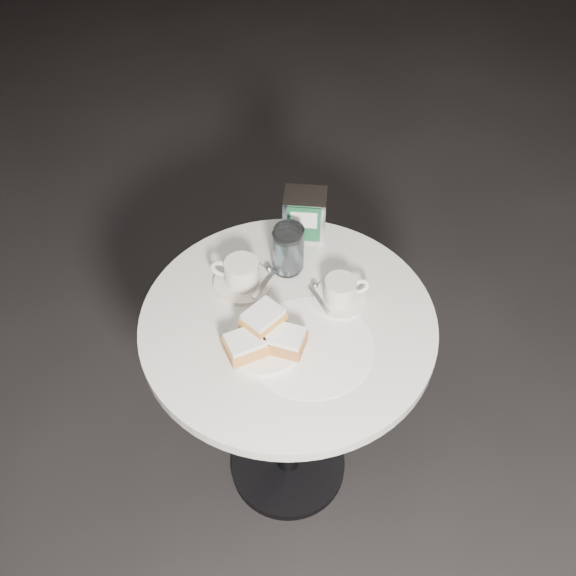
{
  "coord_description": "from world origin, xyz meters",
  "views": [
    {
      "loc": [
        -0.0,
        -0.95,
        1.91
      ],
      "look_at": [
        0.0,
        0.02,
        0.83
      ],
      "focal_mm": 40.0,
      "sensor_mm": 36.0,
      "label": 1
    }
  ],
  "objects_px": {
    "coffee_cup_right": "(341,292)",
    "napkin_dispenser": "(305,214)",
    "beignet_plate": "(264,338)",
    "water_glass_right": "(289,248)",
    "coffee_cup_left": "(241,275)",
    "cafe_table": "(288,367)",
    "water_glass_left": "(287,252)"
  },
  "relations": [
    {
      "from": "cafe_table",
      "to": "coffee_cup_right",
      "type": "xyz_separation_m",
      "value": [
        0.12,
        0.06,
        0.23
      ]
    },
    {
      "from": "cafe_table",
      "to": "water_glass_right",
      "type": "distance_m",
      "value": 0.31
    },
    {
      "from": "cafe_table",
      "to": "water_glass_left",
      "type": "height_order",
      "value": "water_glass_left"
    },
    {
      "from": "water_glass_left",
      "to": "water_glass_right",
      "type": "height_order",
      "value": "water_glass_right"
    },
    {
      "from": "beignet_plate",
      "to": "coffee_cup_left",
      "type": "height_order",
      "value": "beignet_plate"
    },
    {
      "from": "coffee_cup_right",
      "to": "coffee_cup_left",
      "type": "bearing_deg",
      "value": 155.63
    },
    {
      "from": "coffee_cup_left",
      "to": "coffee_cup_right",
      "type": "distance_m",
      "value": 0.24
    },
    {
      "from": "coffee_cup_right",
      "to": "water_glass_right",
      "type": "height_order",
      "value": "water_glass_right"
    },
    {
      "from": "coffee_cup_right",
      "to": "napkin_dispenser",
      "type": "bearing_deg",
      "value": 96.96
    },
    {
      "from": "water_glass_right",
      "to": "napkin_dispenser",
      "type": "bearing_deg",
      "value": 71.19
    },
    {
      "from": "coffee_cup_right",
      "to": "napkin_dispenser",
      "type": "height_order",
      "value": "napkin_dispenser"
    },
    {
      "from": "cafe_table",
      "to": "water_glass_right",
      "type": "bearing_deg",
      "value": 89.22
    },
    {
      "from": "coffee_cup_left",
      "to": "napkin_dispenser",
      "type": "distance_m",
      "value": 0.24
    },
    {
      "from": "cafe_table",
      "to": "beignet_plate",
      "type": "relative_size",
      "value": 3.76
    },
    {
      "from": "napkin_dispenser",
      "to": "cafe_table",
      "type": "bearing_deg",
      "value": -93.29
    },
    {
      "from": "cafe_table",
      "to": "coffee_cup_right",
      "type": "relative_size",
      "value": 4.85
    },
    {
      "from": "water_glass_left",
      "to": "napkin_dispenser",
      "type": "relative_size",
      "value": 0.94
    },
    {
      "from": "coffee_cup_left",
      "to": "coffee_cup_right",
      "type": "xyz_separation_m",
      "value": [
        0.24,
        -0.05,
        -0.0
      ]
    },
    {
      "from": "beignet_plate",
      "to": "water_glass_right",
      "type": "xyz_separation_m",
      "value": [
        0.06,
        0.26,
        0.03
      ]
    },
    {
      "from": "cafe_table",
      "to": "water_glass_left",
      "type": "xyz_separation_m",
      "value": [
        -0.0,
        0.17,
        0.26
      ]
    },
    {
      "from": "beignet_plate",
      "to": "water_glass_right",
      "type": "distance_m",
      "value": 0.26
    },
    {
      "from": "coffee_cup_left",
      "to": "napkin_dispenser",
      "type": "height_order",
      "value": "napkin_dispenser"
    },
    {
      "from": "water_glass_right",
      "to": "cafe_table",
      "type": "bearing_deg",
      "value": -90.78
    },
    {
      "from": "cafe_table",
      "to": "napkin_dispenser",
      "type": "bearing_deg",
      "value": 81.62
    },
    {
      "from": "beignet_plate",
      "to": "coffee_cup_right",
      "type": "relative_size",
      "value": 1.29
    },
    {
      "from": "beignet_plate",
      "to": "water_glass_left",
      "type": "bearing_deg",
      "value": 78.25
    },
    {
      "from": "napkin_dispenser",
      "to": "beignet_plate",
      "type": "bearing_deg",
      "value": -99.26
    },
    {
      "from": "coffee_cup_left",
      "to": "water_glass_left",
      "type": "xyz_separation_m",
      "value": [
        0.11,
        0.05,
        0.03
      ]
    },
    {
      "from": "beignet_plate",
      "to": "coffee_cup_right",
      "type": "height_order",
      "value": "beignet_plate"
    },
    {
      "from": "beignet_plate",
      "to": "water_glass_right",
      "type": "height_order",
      "value": "water_glass_right"
    },
    {
      "from": "water_glass_right",
      "to": "napkin_dispenser",
      "type": "height_order",
      "value": "napkin_dispenser"
    },
    {
      "from": "coffee_cup_left",
      "to": "water_glass_left",
      "type": "distance_m",
      "value": 0.13
    }
  ]
}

